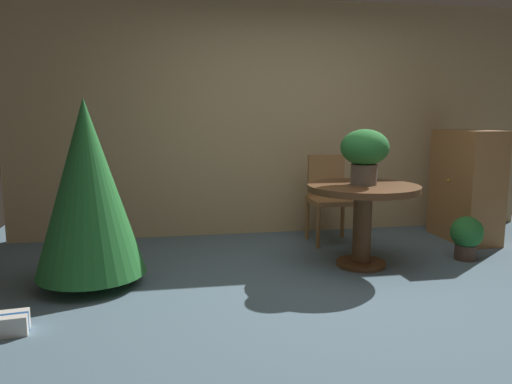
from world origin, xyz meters
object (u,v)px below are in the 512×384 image
object	(u,v)px
round_dining_table	(363,204)
flower_vase	(365,151)
gift_box_cream	(9,324)
wooden_cabinet	(466,185)
holiday_tree	(88,188)
potted_plant	(467,236)
wooden_chair_far	(329,194)

from	to	relation	value
round_dining_table	flower_vase	bearing A→B (deg)	68.93
gift_box_cream	wooden_cabinet	bearing A→B (deg)	21.43
round_dining_table	holiday_tree	world-z (taller)	holiday_tree
round_dining_table	flower_vase	distance (m)	0.46
flower_vase	wooden_cabinet	distance (m)	1.68
flower_vase	gift_box_cream	distance (m)	3.01
round_dining_table	flower_vase	size ratio (longest dim) A/B	2.02
holiday_tree	gift_box_cream	size ratio (longest dim) A/B	6.16
gift_box_cream	potted_plant	size ratio (longest dim) A/B	0.58
flower_vase	wooden_cabinet	world-z (taller)	flower_vase
gift_box_cream	wooden_cabinet	size ratio (longest dim) A/B	0.20
round_dining_table	potted_plant	distance (m)	1.10
wooden_cabinet	potted_plant	distance (m)	0.90
wooden_chair_far	potted_plant	world-z (taller)	wooden_chair_far
flower_vase	wooden_chair_far	xyz separation A→B (m)	(-0.01, 0.90, -0.52)
wooden_chair_far	wooden_cabinet	xyz separation A→B (m)	(1.47, -0.21, 0.08)
round_dining_table	flower_vase	xyz separation A→B (m)	(0.01, 0.02, 0.46)
holiday_tree	wooden_cabinet	xyz separation A→B (m)	(3.78, 0.80, -0.19)
round_dining_table	flower_vase	world-z (taller)	flower_vase
wooden_chair_far	potted_plant	size ratio (longest dim) A/B	2.24
round_dining_table	wooden_cabinet	xyz separation A→B (m)	(1.47, 0.71, 0.03)
round_dining_table	potted_plant	bearing A→B (deg)	0.32
round_dining_table	potted_plant	world-z (taller)	round_dining_table
flower_vase	holiday_tree	size ratio (longest dim) A/B	0.33
holiday_tree	gift_box_cream	world-z (taller)	holiday_tree
flower_vase	wooden_cabinet	bearing A→B (deg)	25.26
potted_plant	flower_vase	bearing A→B (deg)	179.29
wooden_cabinet	potted_plant	bearing A→B (deg)	-121.36
flower_vase	gift_box_cream	size ratio (longest dim) A/B	2.03
wooden_chair_far	gift_box_cream	world-z (taller)	wooden_chair_far
wooden_cabinet	wooden_chair_far	bearing A→B (deg)	172.03
round_dining_table	wooden_cabinet	world-z (taller)	wooden_cabinet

